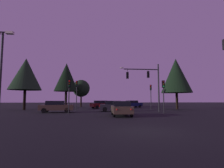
{
  "coord_description": "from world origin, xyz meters",
  "views": [
    {
      "loc": [
        -2.49,
        -9.31,
        1.62
      ],
      "look_at": [
        -0.64,
        13.84,
        3.73
      ],
      "focal_mm": 28.4,
      "sensor_mm": 36.0,
      "label": 1
    }
  ],
  "objects": [
    {
      "name": "tree_left_far",
      "position": [
        -14.53,
        20.96,
        5.92
      ],
      "size": [
        5.24,
        5.24,
        8.59
      ],
      "color": "black",
      "rests_on": "ground"
    },
    {
      "name": "tree_right_cluster",
      "position": [
        -6.5,
        33.64,
        4.4
      ],
      "size": [
        4.1,
        4.1,
        6.47
      ],
      "color": "black",
      "rests_on": "ground"
    },
    {
      "name": "traffic_light_corner_right",
      "position": [
        -5.79,
        11.32,
        2.81
      ],
      "size": [
        0.36,
        0.38,
        3.95
      ],
      "color": "#232326",
      "rests_on": "ground"
    },
    {
      "name": "ground_plane",
      "position": [
        0.0,
        24.5,
        0.0
      ],
      "size": [
        168.0,
        168.0,
        0.0
      ],
      "primitive_type": "plane",
      "color": "black",
      "rests_on": "ground"
    },
    {
      "name": "car_parked_lot",
      "position": [
        -1.82,
        25.41,
        0.8
      ],
      "size": [
        4.53,
        3.49,
        1.52
      ],
      "color": "#4C0F0F",
      "rests_on": "ground"
    },
    {
      "name": "parking_lot_lamp_post",
      "position": [
        -10.51,
        5.84,
        4.74
      ],
      "size": [
        1.7,
        0.36,
        7.38
      ],
      "color": "#232326",
      "rests_on": "ground"
    },
    {
      "name": "traffic_light_median",
      "position": [
        6.3,
        19.54,
        2.95
      ],
      "size": [
        0.36,
        0.38,
        4.15
      ],
      "color": "#232326",
      "rests_on": "ground"
    },
    {
      "name": "traffic_light_corner_left",
      "position": [
        5.6,
        11.97,
        2.87
      ],
      "size": [
        0.3,
        0.35,
        4.04
      ],
      "color": "#232326",
      "rests_on": "ground"
    },
    {
      "name": "traffic_signal_mast_arm",
      "position": [
        4.34,
        14.42,
        4.39
      ],
      "size": [
        5.53,
        0.47,
        6.6
      ],
      "color": "#232326",
      "rests_on": "ground"
    },
    {
      "name": "car_crossing_right",
      "position": [
        -0.21,
        16.37,
        0.79
      ],
      "size": [
        4.11,
        1.76,
        1.52
      ],
      "color": "#232328",
      "rests_on": "ground"
    },
    {
      "name": "traffic_light_far_side",
      "position": [
        -5.76,
        18.29,
        3.23
      ],
      "size": [
        0.31,
        0.36,
        4.57
      ],
      "color": "#232326",
      "rests_on": "ground"
    },
    {
      "name": "tree_behind_sign",
      "position": [
        11.34,
        20.83,
        5.93
      ],
      "size": [
        5.31,
        5.31,
        9.0
      ],
      "color": "black",
      "rests_on": "ground"
    },
    {
      "name": "car_crossing_left",
      "position": [
        -7.87,
        14.38,
        0.8
      ],
      "size": [
        4.43,
        2.18,
        1.52
      ],
      "color": "#473828",
      "rests_on": "ground"
    },
    {
      "name": "tree_center_horizon",
      "position": [
        -9.38,
        29.7,
        6.56
      ],
      "size": [
        5.21,
        5.21,
        9.68
      ],
      "color": "black",
      "rests_on": "ground"
    },
    {
      "name": "car_far_lane",
      "position": [
        5.02,
        28.77,
        0.79
      ],
      "size": [
        4.3,
        3.05,
        1.52
      ],
      "color": "#0F1947",
      "rests_on": "ground"
    },
    {
      "name": "car_nearside_lane",
      "position": [
        -0.07,
        9.0,
        0.8
      ],
      "size": [
        1.95,
        4.67,
        1.52
      ],
      "color": "#473828",
      "rests_on": "ground"
    }
  ]
}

